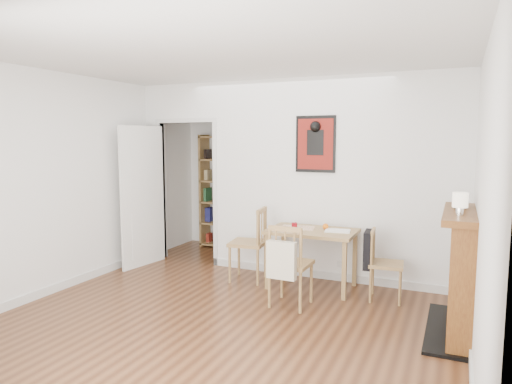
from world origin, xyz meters
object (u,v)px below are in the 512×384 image
at_px(chair_left, 248,244).
at_px(ceramic_jar_a, 459,203).
at_px(orange_fruit, 325,226).
at_px(notebook, 338,231).
at_px(chair_right, 385,264).
at_px(bookshelf, 224,192).
at_px(red_glass, 294,226).
at_px(dining_table, 312,237).
at_px(fireplace, 463,269).
at_px(mantel_lamp, 460,201).
at_px(chair_front, 290,264).
at_px(ceramic_jar_b, 463,202).

bearing_deg(chair_left, ceramic_jar_a, -12.19).
bearing_deg(orange_fruit, notebook, -20.57).
height_order(chair_right, notebook, chair_right).
xyz_separation_m(chair_right, ceramic_jar_a, (0.73, -0.50, 0.80)).
xyz_separation_m(bookshelf, red_glass, (1.79, -1.54, -0.17)).
bearing_deg(dining_table, fireplace, -22.71).
bearing_deg(bookshelf, fireplace, -30.47).
bearing_deg(fireplace, notebook, 151.63).
bearing_deg(red_glass, chair_right, 0.67).
height_order(notebook, mantel_lamp, mantel_lamp).
height_order(dining_table, chair_front, chair_front).
relative_size(bookshelf, notebook, 6.46).
bearing_deg(orange_fruit, ceramic_jar_a, -24.70).
distance_m(dining_table, ceramic_jar_a, 1.81).
height_order(chair_right, chair_front, chair_front).
distance_m(bookshelf, mantel_lamp, 4.37).
bearing_deg(fireplace, red_glass, 161.90).
bearing_deg(ceramic_jar_b, dining_table, 165.51).
relative_size(chair_left, fireplace, 0.76).
relative_size(red_glass, notebook, 0.31).
distance_m(chair_front, ceramic_jar_a, 1.81).
height_order(bookshelf, fireplace, bookshelf).
relative_size(chair_left, chair_right, 1.18).
bearing_deg(mantel_lamp, chair_left, 158.83).
bearing_deg(dining_table, chair_right, -5.01).
xyz_separation_m(chair_right, red_glass, (-1.08, -0.01, 0.35)).
bearing_deg(dining_table, red_glass, -155.13).
xyz_separation_m(bookshelf, fireplace, (3.65, -2.15, -0.31)).
xyz_separation_m(red_glass, ceramic_jar_b, (1.85, -0.34, 0.45)).
bearing_deg(ceramic_jar_b, chair_left, 171.36).
xyz_separation_m(red_glass, mantel_lamp, (1.81, -0.91, 0.52)).
height_order(dining_table, notebook, notebook).
bearing_deg(mantel_lamp, notebook, 141.67).
distance_m(dining_table, bookshelf, 2.47).
xyz_separation_m(dining_table, mantel_lamp, (1.62, -1.00, 0.65)).
distance_m(dining_table, chair_left, 0.85).
relative_size(ceramic_jar_a, ceramic_jar_b, 1.04).
height_order(red_glass, notebook, red_glass).
height_order(orange_fruit, ceramic_jar_a, ceramic_jar_a).
distance_m(dining_table, notebook, 0.32).
relative_size(fireplace, notebook, 4.28).
height_order(chair_left, ceramic_jar_b, ceramic_jar_b).
relative_size(dining_table, fireplace, 0.84).
height_order(red_glass, orange_fruit, red_glass).
distance_m(dining_table, mantel_lamp, 2.01).
relative_size(fireplace, ceramic_jar_b, 12.01).
xyz_separation_m(bookshelf, ceramic_jar_a, (3.60, -2.03, 0.28)).
bearing_deg(red_glass, bookshelf, 139.26).
distance_m(orange_fruit, ceramic_jar_a, 1.69).
bearing_deg(fireplace, orange_fruit, 152.43).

